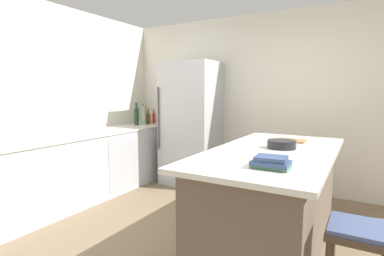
% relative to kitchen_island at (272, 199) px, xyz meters
% --- Properties ---
extents(ground_plane, '(7.20, 7.20, 0.00)m').
position_rel_kitchen_island_xyz_m(ground_plane, '(-0.49, -0.43, -0.47)').
color(ground_plane, '#7A664C').
extents(wall_rear, '(6.00, 0.10, 2.60)m').
position_rel_kitchen_island_xyz_m(wall_rear, '(-0.49, 1.82, 0.83)').
color(wall_rear, silver).
rests_on(wall_rear, ground_plane).
extents(wall_left, '(0.10, 6.00, 2.60)m').
position_rel_kitchen_island_xyz_m(wall_left, '(-2.94, -0.43, 0.83)').
color(wall_left, silver).
rests_on(wall_left, ground_plane).
extents(counter_run_left, '(0.67, 3.20, 0.90)m').
position_rel_kitchen_island_xyz_m(counter_run_left, '(-2.56, 0.09, -0.02)').
color(counter_run_left, silver).
rests_on(counter_run_left, ground_plane).
extents(kitchen_island, '(1.02, 2.10, 0.93)m').
position_rel_kitchen_island_xyz_m(kitchen_island, '(0.00, 0.00, 0.00)').
color(kitchen_island, brown).
rests_on(kitchen_island, ground_plane).
extents(refrigerator, '(0.83, 0.73, 1.91)m').
position_rel_kitchen_island_xyz_m(refrigerator, '(-1.68, 1.42, 0.48)').
color(refrigerator, '#B7BABF').
rests_on(refrigerator, ground_plane).
extents(bar_stool, '(0.36, 0.36, 0.65)m').
position_rel_kitchen_island_xyz_m(bar_stool, '(0.71, -0.66, 0.06)').
color(bar_stool, '#473828').
rests_on(bar_stool, ground_plane).
extents(sink_faucet, '(0.15, 0.05, 0.30)m').
position_rel_kitchen_island_xyz_m(sink_faucet, '(-2.61, -0.08, 0.59)').
color(sink_faucet, silver).
rests_on(sink_faucet, counter_run_left).
extents(hot_sauce_bottle, '(0.05, 0.05, 0.24)m').
position_rel_kitchen_island_xyz_m(hot_sauce_bottle, '(-2.52, 1.56, 0.52)').
color(hot_sauce_bottle, red).
rests_on(hot_sauce_bottle, counter_run_left).
extents(olive_oil_bottle, '(0.06, 0.06, 0.30)m').
position_rel_kitchen_island_xyz_m(olive_oil_bottle, '(-2.62, 1.47, 0.55)').
color(olive_oil_bottle, olive).
rests_on(olive_oil_bottle, counter_run_left).
extents(syrup_bottle, '(0.07, 0.07, 0.26)m').
position_rel_kitchen_island_xyz_m(syrup_bottle, '(-2.51, 1.39, 0.53)').
color(syrup_bottle, '#5B3319').
rests_on(syrup_bottle, counter_run_left).
extents(gin_bottle, '(0.07, 0.07, 0.34)m').
position_rel_kitchen_island_xyz_m(gin_bottle, '(-2.54, 1.29, 0.56)').
color(gin_bottle, '#8CB79E').
rests_on(gin_bottle, counter_run_left).
extents(wine_bottle, '(0.07, 0.07, 0.37)m').
position_rel_kitchen_island_xyz_m(wine_bottle, '(-2.61, 1.20, 0.58)').
color(wine_bottle, '#19381E').
rests_on(wine_bottle, counter_run_left).
extents(cookbook_stack, '(0.25, 0.20, 0.08)m').
position_rel_kitchen_island_xyz_m(cookbook_stack, '(0.16, -0.66, 0.50)').
color(cookbook_stack, '#4C7F60').
rests_on(cookbook_stack, kitchen_island).
extents(mixing_bowl, '(0.26, 0.26, 0.08)m').
position_rel_kitchen_island_xyz_m(mixing_bowl, '(0.04, 0.12, 0.50)').
color(mixing_bowl, black).
rests_on(mixing_bowl, kitchen_island).
extents(cutting_board, '(0.31, 0.22, 0.02)m').
position_rel_kitchen_island_xyz_m(cutting_board, '(0.03, 0.57, 0.47)').
color(cutting_board, '#9E7042').
rests_on(cutting_board, kitchen_island).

